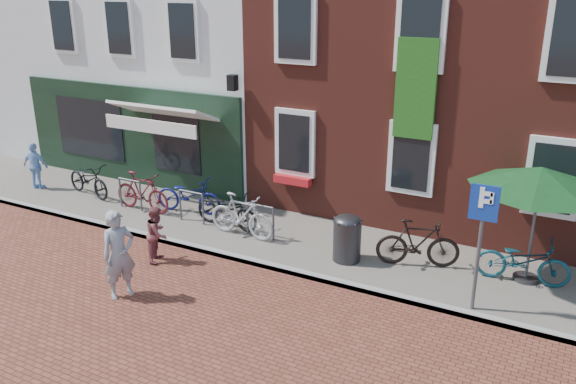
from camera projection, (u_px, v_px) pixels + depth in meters
The scene contains 18 objects.
ground at pixel (214, 256), 13.22m from camera, with size 80.00×80.00×0.00m, color brown.
sidewalk at pixel (285, 238), 14.01m from camera, with size 24.00×3.00×0.10m, color slate.
building_stucco at pixel (205, 23), 19.74m from camera, with size 8.00×8.00×9.00m, color silver.
building_brick_mid at pixel (409, 13), 16.47m from camera, with size 6.00×8.00×10.00m, color maroon.
filler_left at pixel (48, 17), 23.05m from camera, with size 7.00×8.00×9.00m, color silver.
litter_bin at pixel (347, 235), 12.64m from camera, with size 0.60×0.60×1.11m.
parking_sign at pixel (482, 225), 10.34m from camera, with size 0.50×0.08×2.43m.
parasol at pixel (541, 174), 11.20m from camera, with size 2.71×2.71×2.50m.
woman at pixel (119, 254), 11.28m from camera, with size 0.65×0.42×1.77m, color gray.
boy at pixel (157, 234), 12.84m from camera, with size 0.61×0.48×1.26m, color brown.
cafe_person at pixel (36, 166), 17.04m from camera, with size 0.80×0.33×1.37m, color #8AB2E3.
bicycle_0 at pixel (89, 179), 16.55m from camera, with size 0.63×1.80×0.94m, color black.
bicycle_1 at pixel (142, 192), 15.41m from camera, with size 0.49×1.74×1.05m, color #52151B.
bicycle_2 at pixel (189, 195), 15.33m from camera, with size 0.63×1.80×0.94m, color navy.
bicycle_3 at pixel (241, 215), 13.85m from camera, with size 0.49×1.74×1.05m, color #A1A1A4.
bicycle_4 at pixel (227, 209), 14.40m from camera, with size 0.63×1.80×0.94m, color black.
bicycle_5 at pixel (418, 243), 12.39m from camera, with size 0.49×1.74×1.05m, color black.
bicycle_6 at pixel (523, 261), 11.73m from camera, with size 0.63×1.80×0.94m, color #0F3B49.
Camera 1 is at (7.08, -9.78, 5.81)m, focal length 36.73 mm.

